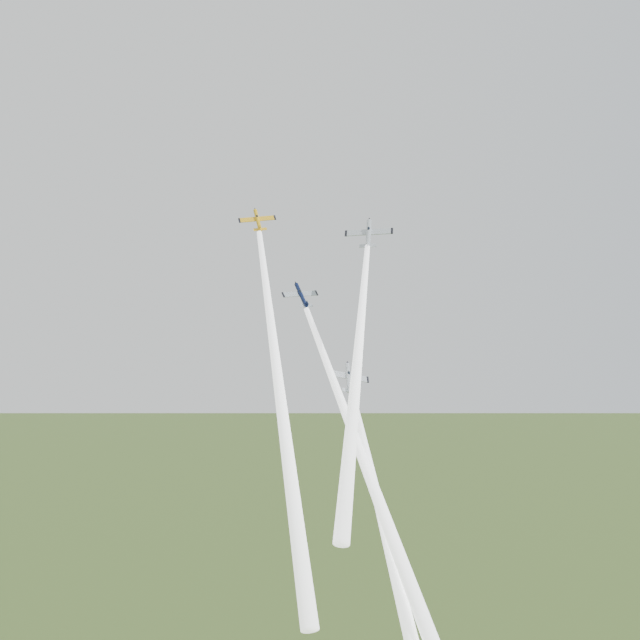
% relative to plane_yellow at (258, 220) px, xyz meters
% --- Properties ---
extents(plane_yellow, '(7.83, 5.80, 6.63)m').
position_rel_plane_yellow_xyz_m(plane_yellow, '(0.00, 0.00, 0.00)').
color(plane_yellow, '#EBAC14').
extents(smoke_trail_yellow, '(8.07, 45.81, 55.73)m').
position_rel_plane_yellow_xyz_m(smoke_trail_yellow, '(3.01, -23.85, -29.61)').
color(smoke_trail_yellow, white).
extents(plane_navy, '(8.64, 7.23, 6.51)m').
position_rel_plane_yellow_xyz_m(plane_navy, '(7.64, -2.67, -13.60)').
color(plane_navy, '#0B1434').
extents(smoke_trail_navy, '(18.46, 40.36, 51.81)m').
position_rel_plane_yellow_xyz_m(smoke_trail_navy, '(16.21, -23.43, -41.25)').
color(smoke_trail_navy, white).
extents(plane_silver_right, '(9.91, 8.56, 7.90)m').
position_rel_plane_yellow_xyz_m(plane_silver_right, '(19.90, -1.15, -2.34)').
color(plane_silver_right, silver).
extents(smoke_trail_silver_right, '(11.57, 36.75, 45.21)m').
position_rel_plane_yellow_xyz_m(smoke_trail_silver_right, '(14.98, -20.30, -26.69)').
color(smoke_trail_silver_right, white).
extents(plane_silver_low, '(7.73, 7.00, 7.76)m').
position_rel_plane_yellow_xyz_m(plane_silver_low, '(15.10, -9.85, -27.86)').
color(plane_silver_low, silver).
extents(smoke_trail_silver_low, '(8.62, 34.73, 42.19)m').
position_rel_plane_yellow_xyz_m(smoke_trail_silver_low, '(18.46, -28.09, -50.70)').
color(smoke_trail_silver_low, white).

